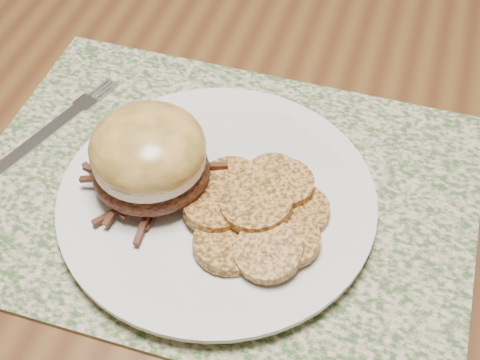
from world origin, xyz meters
name	(u,v)px	position (x,y,z in m)	size (l,w,h in m)	color
ground	(268,351)	(0.00, 0.00, 0.00)	(3.50, 3.50, 0.00)	brown
dining_table	(286,98)	(0.00, 0.00, 0.67)	(1.50, 0.90, 0.75)	brown
placemat	(221,192)	(-0.01, -0.23, 0.75)	(0.45, 0.33, 0.00)	#355129
dinner_plate	(217,200)	(0.00, -0.24, 0.76)	(0.26, 0.26, 0.02)	silver
pork_sandwich	(149,157)	(-0.06, -0.25, 0.81)	(0.13, 0.13, 0.08)	black
roasted_potatoes	(260,212)	(0.04, -0.26, 0.78)	(0.14, 0.15, 0.03)	#B97936
fork	(54,127)	(-0.19, -0.20, 0.76)	(0.07, 0.16, 0.00)	silver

